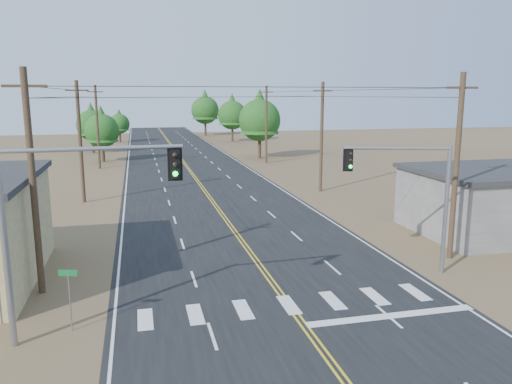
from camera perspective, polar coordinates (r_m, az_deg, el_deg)
name	(u,v)px	position (r m, az deg, el deg)	size (l,w,h in m)	color
road	(212,201)	(42.45, -5.05, -1.00)	(15.00, 200.00, 0.02)	black
utility_pole_left_near	(33,182)	(23.81, -24.15, 1.09)	(1.80, 0.30, 10.00)	#4C3826
utility_pole_left_mid	(80,141)	(43.48, -19.45, 5.51)	(1.80, 0.30, 10.00)	#4C3826
utility_pole_left_far	(97,126)	(63.35, -17.67, 7.16)	(1.80, 0.30, 10.00)	#4C3826
utility_pole_right_near	(456,166)	(28.64, 21.92, 2.78)	(1.80, 0.30, 10.00)	#4C3826
utility_pole_right_mid	(322,136)	(46.30, 7.50, 6.34)	(1.80, 0.30, 10.00)	#4C3826
utility_pole_right_far	(266,124)	(65.32, 1.18, 7.77)	(1.80, 0.30, 10.00)	#4C3826
signal_mast_left	(59,210)	(18.77, -21.58, -1.88)	(6.34, 0.58, 7.18)	gray
signal_mast_right	(417,188)	(25.67, 17.90, 0.47)	(5.01, 1.68, 6.46)	gray
street_sign	(69,290)	(20.30, -20.56, -10.48)	(0.70, 0.23, 2.43)	gray
tree_left_near	(102,127)	(69.86, -17.24, 7.07)	(4.52, 4.52, 7.53)	#3F2D1E
tree_left_mid	(91,122)	(81.33, -18.29, 7.60)	(4.66, 4.66, 7.76)	#3F2D1E
tree_left_far	(119,122)	(98.63, -15.36, 7.75)	(3.78, 3.78, 6.30)	#3F2D1E
tree_right_near	(260,116)	(70.44, 0.41, 8.69)	(5.84, 5.84, 9.74)	#3F2D1E
tree_right_mid	(232,112)	(96.53, -2.74, 9.10)	(5.50, 5.50, 9.16)	#3F2D1E
tree_right_far	(205,107)	(111.65, -5.85, 9.61)	(6.05, 6.05, 10.09)	#3F2D1E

